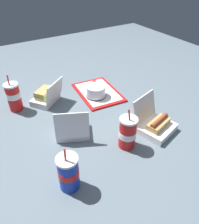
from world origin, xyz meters
TOP-DOWN VIEW (x-y plane):
  - ground_plane at (0.00, 0.00)m, footprint 3.20×3.20m
  - food_tray at (-0.24, 0.19)m, footprint 0.39×0.30m
  - cake_container at (-0.20, 0.14)m, footprint 0.13×0.13m
  - ketchup_cup at (-0.35, 0.22)m, footprint 0.04×0.04m
  - napkin_stack at (-0.28, 0.15)m, footprint 0.10×0.10m
  - plastic_fork at (-0.30, 0.27)m, footprint 0.11×0.01m
  - clamshell_hotdog_center at (0.27, 0.25)m, footprint 0.24×0.23m
  - clamshell_sandwich_left at (0.06, -0.15)m, footprint 0.21×0.22m
  - clamshell_sandwich_corner at (-0.33, -0.16)m, footprint 0.23×0.24m
  - soda_cup_back at (0.34, -0.31)m, footprint 0.09×0.09m
  - soda_cup_left at (-0.35, -0.35)m, footprint 0.09×0.09m
  - soda_cup_corner at (0.27, 0.04)m, footprint 0.09×0.09m

SIDE VIEW (x-z plane):
  - ground_plane at x=0.00m, z-range 0.00..0.00m
  - food_tray at x=-0.24m, z-range 0.00..0.01m
  - napkin_stack at x=-0.28m, z-range 0.01..0.02m
  - plastic_fork at x=-0.30m, z-range 0.01..0.02m
  - ketchup_cup at x=-0.35m, z-range 0.01..0.04m
  - clamshell_hotdog_center at x=0.27m, z-range -0.05..0.13m
  - clamshell_sandwich_corner at x=-0.33m, z-range -0.04..0.13m
  - clamshell_sandwich_left at x=0.06m, z-range -0.04..0.13m
  - cake_container at x=-0.20m, z-range 0.01..0.09m
  - soda_cup_corner at x=0.27m, z-range -0.03..0.20m
  - soda_cup_back at x=0.34m, z-range -0.03..0.20m
  - soda_cup_left at x=-0.35m, z-range -0.03..0.21m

